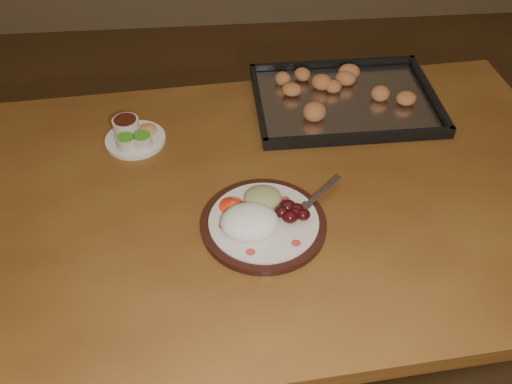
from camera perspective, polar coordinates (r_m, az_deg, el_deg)
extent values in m
plane|color=#54391D|center=(2.00, 6.08, -10.68)|extent=(4.00, 4.00, 0.00)
cube|color=brown|center=(1.27, 0.25, -0.81)|extent=(1.56, 1.00, 0.04)
cylinder|color=#4E3217|center=(1.87, -22.87, -3.19)|extent=(0.07, 0.07, 0.71)
cylinder|color=#4E3217|center=(1.98, 18.16, 1.33)|extent=(0.07, 0.07, 0.71)
cylinder|color=black|center=(1.18, 0.77, -3.24)|extent=(0.26, 0.26, 0.02)
cylinder|color=silver|center=(1.17, 0.78, -2.95)|extent=(0.23, 0.23, 0.01)
ellipsoid|color=red|center=(1.12, -0.54, -6.02)|extent=(0.02, 0.02, 0.00)
ellipsoid|color=red|center=(1.13, 4.03, -5.12)|extent=(0.02, 0.02, 0.00)
ellipsoid|color=red|center=(1.22, 2.95, -0.72)|extent=(0.02, 0.02, 0.00)
ellipsoid|color=red|center=(1.16, -3.30, -3.37)|extent=(0.02, 0.02, 0.00)
ellipsoid|color=white|center=(1.15, -0.66, -3.02)|extent=(0.15, 0.13, 0.05)
ellipsoid|color=#42090F|center=(1.16, 3.44, -2.50)|extent=(0.03, 0.03, 0.03)
ellipsoid|color=#42090F|center=(1.18, 4.07, -1.74)|extent=(0.03, 0.03, 0.03)
ellipsoid|color=#42090F|center=(1.18, 3.17, -1.46)|extent=(0.03, 0.03, 0.03)
ellipsoid|color=#42090F|center=(1.17, 4.74, -2.27)|extent=(0.03, 0.03, 0.03)
ellipsoid|color=#42090F|center=(1.17, 2.61, -2.01)|extent=(0.03, 0.03, 0.03)
ellipsoid|color=#42090F|center=(1.17, 3.94, -2.08)|extent=(0.03, 0.03, 0.03)
ellipsoid|color=tan|center=(1.21, 0.69, -0.59)|extent=(0.10, 0.09, 0.03)
cone|color=#F43416|center=(1.20, -2.34, -1.15)|extent=(0.08, 0.08, 0.03)
cube|color=silver|center=(1.24, 6.68, 0.07)|extent=(0.10, 0.10, 0.00)
cube|color=silver|center=(1.20, 4.81, -1.56)|extent=(0.04, 0.04, 0.00)
cylinder|color=silver|center=(1.18, 4.50, -2.34)|extent=(0.02, 0.02, 0.00)
cylinder|color=silver|center=(1.18, 4.28, -2.21)|extent=(0.02, 0.02, 0.00)
cylinder|color=silver|center=(1.19, 4.06, -2.08)|extent=(0.02, 0.02, 0.00)
cylinder|color=silver|center=(1.19, 3.84, -1.95)|extent=(0.02, 0.02, 0.00)
cylinder|color=silver|center=(1.42, -11.96, 5.14)|extent=(0.15, 0.15, 0.01)
cylinder|color=beige|center=(1.39, -12.83, 4.90)|extent=(0.05, 0.05, 0.03)
cylinder|color=#40971E|center=(1.38, -12.91, 5.34)|extent=(0.04, 0.04, 0.00)
cylinder|color=beige|center=(1.38, -11.26, 5.10)|extent=(0.05, 0.05, 0.03)
cylinder|color=#40971E|center=(1.38, -11.33, 5.54)|extent=(0.04, 0.04, 0.00)
cylinder|color=silver|center=(1.43, -12.86, 6.46)|extent=(0.06, 0.06, 0.04)
cylinder|color=#3A120A|center=(1.42, -12.97, 7.05)|extent=(0.05, 0.05, 0.00)
ellipsoid|color=#D78A4C|center=(1.43, -10.78, 6.20)|extent=(0.04, 0.04, 0.02)
cube|color=black|center=(1.54, 8.86, 8.81)|extent=(0.47, 0.35, 0.01)
cube|color=black|center=(1.66, 7.68, 12.55)|extent=(0.47, 0.02, 0.02)
cube|color=black|center=(1.40, 10.36, 5.41)|extent=(0.47, 0.02, 0.02)
cube|color=black|center=(1.60, 17.01, 9.46)|extent=(0.02, 0.34, 0.02)
cube|color=black|center=(1.49, 0.26, 8.91)|extent=(0.02, 0.34, 0.02)
cube|color=silver|center=(1.53, 8.88, 9.00)|extent=(0.44, 0.32, 0.00)
ellipsoid|color=#BB7541|center=(1.54, 11.11, 9.69)|extent=(0.05, 0.05, 0.04)
ellipsoid|color=#BB7541|center=(1.58, 12.22, 10.60)|extent=(0.07, 0.07, 0.04)
ellipsoid|color=#BB7541|center=(1.61, 9.08, 11.65)|extent=(0.06, 0.06, 0.04)
ellipsoid|color=#BB7541|center=(1.55, 6.89, 10.70)|extent=(0.06, 0.06, 0.04)
ellipsoid|color=#BB7541|center=(1.55, 5.52, 10.61)|extent=(0.07, 0.07, 0.04)
ellipsoid|color=#BB7541|center=(1.51, 6.78, 9.56)|extent=(0.05, 0.05, 0.04)
ellipsoid|color=#BB7541|center=(1.47, 5.47, 8.55)|extent=(0.07, 0.07, 0.04)
ellipsoid|color=#BB7541|center=(1.44, 8.84, 7.38)|extent=(0.06, 0.06, 0.04)
ellipsoid|color=#BB7541|center=(1.49, 11.11, 8.50)|extent=(0.06, 0.06, 0.04)
ellipsoid|color=#BB7541|center=(1.50, 12.48, 8.59)|extent=(0.07, 0.07, 0.04)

